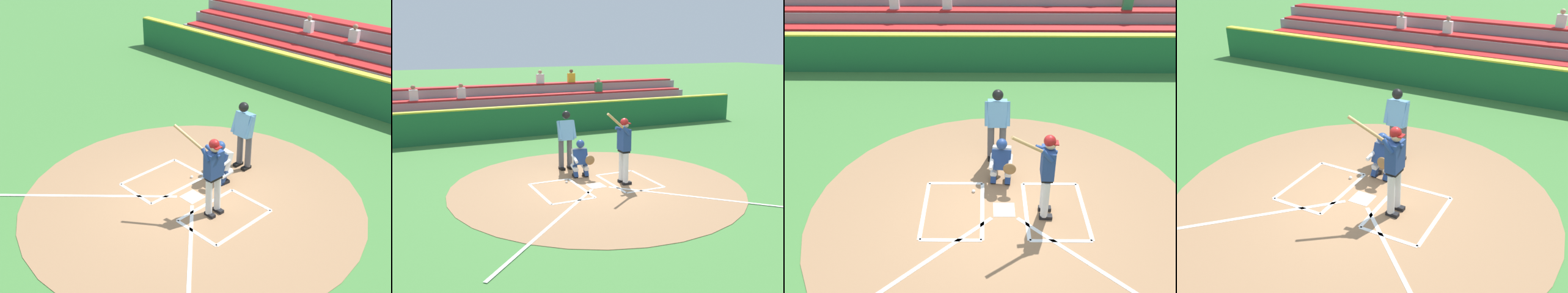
{
  "view_description": "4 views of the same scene",
  "coord_description": "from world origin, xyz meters",
  "views": [
    {
      "loc": [
        -7.02,
        6.68,
        6.44
      ],
      "look_at": [
        0.14,
        -0.24,
        1.23
      ],
      "focal_mm": 44.72,
      "sensor_mm": 36.0,
      "label": 1
    },
    {
      "loc": [
        5.25,
        10.86,
        3.9
      ],
      "look_at": [
        -0.21,
        -1.01,
        0.9
      ],
      "focal_mm": 41.89,
      "sensor_mm": 36.0,
      "label": 2
    },
    {
      "loc": [
        0.42,
        7.13,
        6.02
      ],
      "look_at": [
        0.5,
        -0.48,
        1.26
      ],
      "focal_mm": 41.01,
      "sensor_mm": 36.0,
      "label": 3
    },
    {
      "loc": [
        -3.9,
        6.78,
        5.1
      ],
      "look_at": [
        -0.02,
        -0.42,
        1.06
      ],
      "focal_mm": 40.32,
      "sensor_mm": 36.0,
      "label": 4
    }
  ],
  "objects": [
    {
      "name": "backstop_wall",
      "position": [
        0.0,
        -7.5,
        0.65
      ],
      "size": [
        22.0,
        0.36,
        1.31
      ],
      "color": "#1E6033",
      "rests_on": "ground"
    },
    {
      "name": "batter",
      "position": [
        -0.78,
        0.13,
        1.1
      ],
      "size": [
        0.94,
        0.69,
        2.13
      ],
      "color": "silver",
      "rests_on": "ground"
    },
    {
      "name": "dirt_circle",
      "position": [
        0.0,
        0.0,
        0.01
      ],
      "size": [
        8.0,
        8.0,
        0.01
      ],
      "primitive_type": "cylinder",
      "color": "#99704C",
      "rests_on": "ground"
    },
    {
      "name": "bleacher_stand",
      "position": [
        -0.0,
        -10.2,
        0.71
      ],
      "size": [
        20.0,
        3.4,
        2.55
      ],
      "color": "gray",
      "rests_on": "ground"
    },
    {
      "name": "plate_umpire",
      "position": [
        0.12,
        -1.93,
        1.08
      ],
      "size": [
        0.58,
        0.41,
        1.86
      ],
      "color": "#4C4C51",
      "rests_on": "ground"
    },
    {
      "name": "catcher",
      "position": [
        0.03,
        -0.99,
        0.59
      ],
      "size": [
        0.59,
        0.65,
        1.13
      ],
      "color": "black",
      "rests_on": "ground"
    },
    {
      "name": "baseball",
      "position": [
        0.65,
        -0.59,
        0.04
      ],
      "size": [
        0.07,
        0.07,
        0.07
      ],
      "primitive_type": "sphere",
      "color": "white",
      "rests_on": "ground"
    },
    {
      "name": "ground_plane",
      "position": [
        0.0,
        0.0,
        0.0
      ],
      "size": [
        120.0,
        120.0,
        0.0
      ],
      "primitive_type": "plane",
      "color": "#427A38"
    },
    {
      "name": "home_plate_and_chalk",
      "position": [
        0.0,
        0.88,
        0.01
      ],
      "size": [
        7.93,
        4.91,
        0.01
      ],
      "color": "white",
      "rests_on": "dirt_circle"
    }
  ]
}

